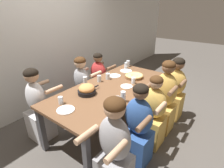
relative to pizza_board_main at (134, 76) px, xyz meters
The scene contains 26 objects.
ground_plane 0.96m from the pizza_board_main, behind, with size 18.00×18.00×0.00m, color #514C47.
restaurant_back_panel 1.87m from the pizza_board_main, 109.07° to the left, with size 10.00×0.06×3.20m, color silver.
dining_table 0.57m from the pizza_board_main, behind, with size 2.20×0.99×0.75m.
pizza_board_main is the anchor object (origin of this frame).
skillet_bowl 0.99m from the pizza_board_main, 166.44° to the left, with size 0.39×0.27×0.15m.
empty_plate_a 0.36m from the pizza_board_main, 114.90° to the left, with size 0.22×0.22×0.02m.
empty_plate_b 1.44m from the pizza_board_main, behind, with size 0.22×0.22×0.02m.
empty_plate_c 0.42m from the pizza_board_main, 166.16° to the right, with size 0.19×0.19×0.02m.
empty_plate_d 0.36m from the pizza_board_main, 56.93° to the left, with size 0.23×0.23×0.02m.
cocktail_glass_blue 0.47m from the pizza_board_main, 135.50° to the left, with size 0.08×0.08×0.13m.
drinking_glass_a 1.40m from the pizza_board_main, 167.44° to the left, with size 0.06×0.06×0.10m.
drinking_glass_b 0.26m from the pizza_board_main, 152.83° to the right, with size 0.06×0.06×0.10m.
drinking_glass_c 0.89m from the pizza_board_main, 159.29° to the right, with size 0.07×0.07×0.15m.
drinking_glass_d 0.64m from the pizza_board_main, 143.19° to the left, with size 0.07×0.07×0.11m.
drinking_glass_e 0.99m from the pizza_board_main, 162.23° to the right, with size 0.07×0.07×0.12m.
drinking_glass_f 0.89m from the pizza_board_main, 148.10° to the left, with size 0.07×0.07×0.14m.
drinking_glass_g 0.51m from the pizza_board_main, 49.83° to the left, with size 0.06×0.06×0.12m.
drinking_glass_h 0.63m from the pizza_board_main, 42.78° to the left, with size 0.08×0.08×0.13m.
diner_near_midright 0.68m from the pizza_board_main, 100.90° to the right, with size 0.51×0.40×1.21m.
diner_near_left 1.61m from the pizza_board_main, 156.56° to the right, with size 0.51×0.40×1.19m.
diner_far_left 1.66m from the pizza_board_main, 151.03° to the left, with size 0.51×0.40×1.16m.
diner_near_center 0.88m from the pizza_board_main, 130.15° to the right, with size 0.51×0.40×1.10m.
diner_far_center 0.99m from the pizza_board_main, 123.78° to the left, with size 0.51×0.40×1.12m.
diner_near_midleft 1.18m from the pizza_board_main, 146.73° to the right, with size 0.51×0.40×1.14m.
diner_near_right 0.76m from the pizza_board_main, 61.14° to the right, with size 0.51×0.40×1.14m.
diner_far_midright 0.85m from the pizza_board_main, 94.21° to the left, with size 0.51×0.40×1.09m.
Camera 1 is at (-2.00, -1.51, 1.93)m, focal length 28.00 mm.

